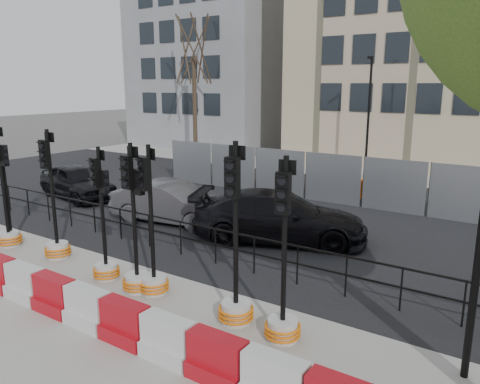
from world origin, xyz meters
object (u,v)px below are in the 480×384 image
Objects in this scene: traffic_signal_d at (105,249)px; car_c at (279,217)px; traffic_signal_a at (10,225)px; traffic_signal_h at (283,305)px; car_a at (77,182)px.

traffic_signal_d is 5.33m from car_c.
traffic_signal_h is (9.30, -0.26, 0.11)m from traffic_signal_a.
traffic_signal_d is at bearing 135.13° from car_c.
traffic_signal_h reaches higher than car_c.
traffic_signal_d is 4.93m from traffic_signal_h.
traffic_signal_h reaches higher than car_a.
car_c is at bearing -79.98° from car_a.
traffic_signal_h is 0.62× the size of car_c.
traffic_signal_h is at bearing -101.60° from car_a.
traffic_signal_a is at bearing 104.54° from car_c.
traffic_signal_a is 0.91× the size of traffic_signal_d.
traffic_signal_a is 9.31m from traffic_signal_h.
car_c is (9.61, -0.10, 0.04)m from car_a.
traffic_signal_h reaches higher than traffic_signal_a.
traffic_signal_a is 5.75m from car_a.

